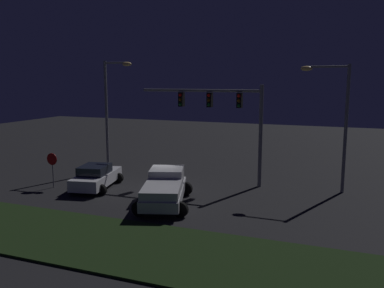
{
  "coord_description": "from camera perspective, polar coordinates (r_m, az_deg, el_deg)",
  "views": [
    {
      "loc": [
        10.36,
        -21.77,
        6.8
      ],
      "look_at": [
        1.34,
        1.88,
        2.74
      ],
      "focal_mm": 37.59,
      "sensor_mm": 36.0,
      "label": 1
    }
  ],
  "objects": [
    {
      "name": "pickup_truck",
      "position": [
        22.23,
        -3.88,
        -6.04
      ],
      "size": [
        3.96,
        5.75,
        1.8
      ],
      "rotation": [
        0.0,
        0.0,
        1.88
      ],
      "color": "#B7B7BC",
      "rests_on": "ground_plane"
    },
    {
      "name": "car_sedan",
      "position": [
        26.18,
        -13.45,
        -4.53
      ],
      "size": [
        3.04,
        4.67,
        1.51
      ],
      "rotation": [
        0.0,
        0.0,
        1.77
      ],
      "color": "silver",
      "rests_on": "ground_plane"
    },
    {
      "name": "traffic_signal_gantry",
      "position": [
        26.13,
        4.51,
        4.91
      ],
      "size": [
        8.32,
        0.56,
        6.5
      ],
      "color": "slate",
      "rests_on": "ground_plane"
    },
    {
      "name": "street_lamp_left",
      "position": [
        30.05,
        -11.39,
        5.69
      ],
      "size": [
        2.28,
        0.44,
        8.15
      ],
      "color": "slate",
      "rests_on": "ground_plane"
    },
    {
      "name": "grass_median",
      "position": [
        18.47,
        -15.42,
        -12.67
      ],
      "size": [
        24.59,
        5.11,
        0.1
      ],
      "primitive_type": "cube",
      "color": "black",
      "rests_on": "ground_plane"
    },
    {
      "name": "ground_plane",
      "position": [
        25.05,
        -4.42,
        -6.67
      ],
      "size": [
        80.0,
        80.0,
        0.0
      ],
      "primitive_type": "plane",
      "color": "black"
    },
    {
      "name": "street_lamp_right",
      "position": [
        25.5,
        19.74,
        4.35
      ],
      "size": [
        2.86,
        0.44,
        7.72
      ],
      "color": "slate",
      "rests_on": "ground_plane"
    },
    {
      "name": "stop_sign",
      "position": [
        26.9,
        -19.21,
        -2.63
      ],
      "size": [
        0.76,
        0.08,
        2.23
      ],
      "color": "slate",
      "rests_on": "ground_plane"
    }
  ]
}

